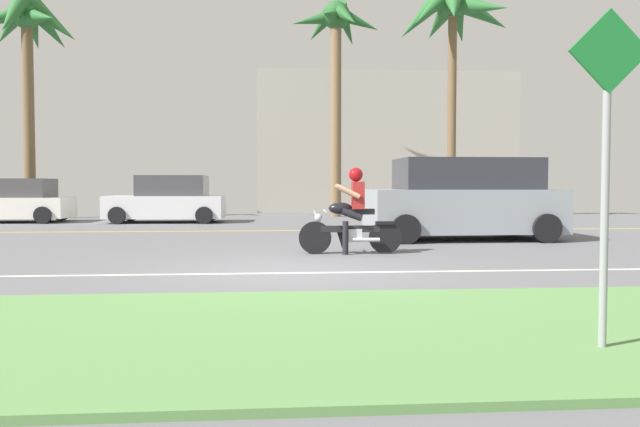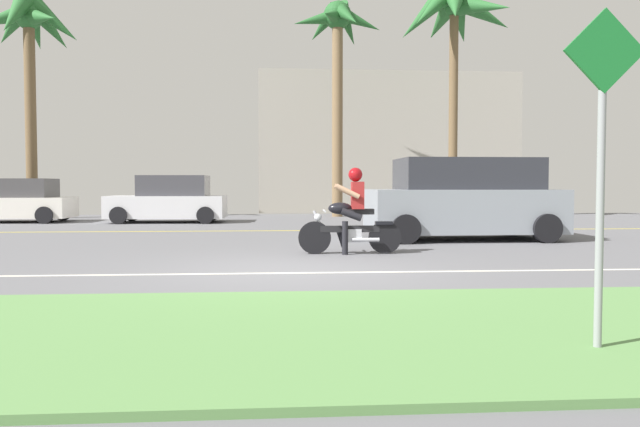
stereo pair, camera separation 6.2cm
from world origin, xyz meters
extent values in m
cube|color=slate|center=(0.00, 3.00, -0.02)|extent=(56.00, 30.00, 0.04)
cube|color=#5B8C4C|center=(0.00, -4.10, 0.03)|extent=(56.00, 3.80, 0.06)
cube|color=silver|center=(0.00, -0.29, 0.00)|extent=(50.40, 0.12, 0.01)
cube|color=yellow|center=(0.00, 8.15, 0.00)|extent=(50.40, 0.12, 0.01)
cylinder|color=black|center=(0.49, 2.23, 0.30)|extent=(0.60, 0.11, 0.60)
cylinder|color=black|center=(1.79, 2.18, 0.30)|extent=(0.60, 0.11, 0.60)
cylinder|color=#B7BAC1|center=(0.59, 2.22, 0.55)|extent=(0.27, 0.06, 0.52)
cube|color=black|center=(1.14, 2.20, 0.46)|extent=(1.09, 0.14, 0.12)
cube|color=#B7BAC1|center=(1.19, 2.20, 0.34)|extent=(0.33, 0.21, 0.24)
ellipsoid|color=black|center=(0.96, 2.21, 0.84)|extent=(0.44, 0.24, 0.22)
cube|color=black|center=(1.34, 2.20, 0.78)|extent=(0.49, 0.24, 0.10)
cube|color=black|center=(1.77, 2.18, 0.57)|extent=(0.33, 0.17, 0.06)
cylinder|color=#B7BAC1|center=(0.67, 2.22, 0.79)|extent=(0.06, 0.62, 0.04)
sphere|color=#B7BAC1|center=(0.55, 2.23, 0.67)|extent=(0.14, 0.14, 0.14)
cylinder|color=#B7BAC1|center=(1.41, 2.08, 0.27)|extent=(0.50, 0.09, 0.07)
cube|color=maroon|center=(1.28, 2.20, 1.08)|extent=(0.23, 0.33, 0.50)
sphere|color=maroon|center=(1.24, 2.20, 1.46)|extent=(0.26, 0.26, 0.26)
cylinder|color=black|center=(1.16, 2.30, 0.73)|extent=(0.41, 0.14, 0.25)
cylinder|color=black|center=(1.15, 2.10, 0.73)|extent=(0.41, 0.14, 0.25)
cylinder|color=black|center=(1.03, 2.07, 0.30)|extent=(0.11, 0.11, 0.61)
cylinder|color=black|center=(1.00, 2.33, 0.27)|extent=(0.21, 0.12, 0.34)
cylinder|color=tan|center=(1.08, 2.41, 1.15)|extent=(0.46, 0.11, 0.28)
cylinder|color=tan|center=(1.07, 2.01, 1.15)|extent=(0.46, 0.11, 0.28)
cube|color=#8C939E|center=(4.12, 5.05, 0.67)|extent=(4.37, 2.08, 0.99)
cube|color=#2D2F36|center=(4.21, 5.05, 1.52)|extent=(3.15, 1.78, 0.71)
cylinder|color=black|center=(5.68, 6.08, 0.32)|extent=(0.64, 0.23, 0.64)
cylinder|color=black|center=(2.55, 6.06, 0.32)|extent=(0.64, 0.23, 0.64)
cylinder|color=black|center=(5.70, 4.04, 0.32)|extent=(0.64, 0.23, 0.64)
cylinder|color=black|center=(2.57, 4.02, 0.32)|extent=(0.64, 0.23, 0.64)
cylinder|color=black|center=(6.40, 5.07, 0.72)|extent=(0.20, 0.58, 0.58)
cube|color=white|center=(-9.09, 12.83, 0.50)|extent=(4.01, 1.85, 0.69)
cube|color=#444346|center=(-8.85, 12.83, 1.16)|extent=(2.32, 1.59, 0.63)
cylinder|color=black|center=(-7.65, 13.75, 0.28)|extent=(0.56, 0.18, 0.56)
cylinder|color=black|center=(-7.65, 11.91, 0.28)|extent=(0.56, 0.18, 0.56)
cube|color=silver|center=(-3.79, 12.36, 0.52)|extent=(3.91, 1.90, 0.74)
cube|color=#414147|center=(-3.56, 12.35, 1.24)|extent=(2.28, 1.60, 0.68)
cylinder|color=black|center=(-2.37, 13.21, 0.28)|extent=(0.57, 0.20, 0.56)
cylinder|color=black|center=(-5.15, 13.29, 0.28)|extent=(0.57, 0.20, 0.56)
cylinder|color=black|center=(-2.43, 11.43, 0.28)|extent=(0.57, 0.20, 0.56)
cylinder|color=black|center=(-5.20, 11.51, 0.28)|extent=(0.57, 0.20, 0.56)
cylinder|color=brown|center=(-9.18, 15.13, 3.75)|extent=(0.40, 0.40, 7.50)
sphere|color=#28662D|center=(-9.18, 15.13, 7.50)|extent=(1.05, 1.05, 1.05)
cone|color=#28662D|center=(-8.25, 15.14, 7.27)|extent=(2.08, 0.77, 1.89)
cone|color=#28662D|center=(-8.69, 15.92, 7.27)|extent=(1.73, 2.15, 1.89)
cone|color=#28662D|center=(-9.28, 16.06, 7.27)|extent=(0.97, 2.13, 1.89)
cone|color=#28662D|center=(-9.93, 15.68, 7.27)|extent=(2.15, 1.85, 1.80)
cone|color=#28662D|center=(-9.33, 14.21, 7.27)|extent=(1.04, 2.07, 2.00)
cone|color=#28662D|center=(-8.53, 14.47, 7.27)|extent=(2.06, 2.07, 1.13)
cylinder|color=brown|center=(6.67, 14.68, 4.05)|extent=(0.34, 0.34, 8.11)
sphere|color=#28662D|center=(6.67, 14.68, 8.11)|extent=(0.88, 0.88, 0.88)
cone|color=#28662D|center=(7.76, 14.79, 7.83)|extent=(2.66, 1.14, 1.82)
cone|color=#28662D|center=(7.17, 15.66, 7.83)|extent=(1.93, 2.62, 2.14)
cone|color=#28662D|center=(6.49, 15.76, 7.83)|extent=(1.29, 2.70, 1.83)
cone|color=#28662D|center=(5.64, 15.06, 7.83)|extent=(2.52, 1.65, 2.34)
cone|color=#28662D|center=(5.74, 14.08, 7.83)|extent=(2.54, 2.07, 2.23)
cone|color=#28662D|center=(6.39, 13.62, 7.83)|extent=(1.49, 2.64, 2.13)
cone|color=#28662D|center=(7.41, 13.86, 7.83)|extent=(2.38, 2.50, 1.39)
cylinder|color=brown|center=(2.33, 15.81, 3.96)|extent=(0.42, 0.42, 7.91)
sphere|color=#235B28|center=(2.33, 15.81, 7.91)|extent=(1.10, 1.10, 1.10)
cone|color=#235B28|center=(3.16, 15.82, 7.70)|extent=(1.96, 0.68, 1.30)
cone|color=#235B28|center=(2.80, 16.50, 7.70)|extent=(1.53, 1.80, 1.81)
cone|color=#235B28|center=(1.85, 16.49, 7.70)|extent=(1.65, 1.95, 1.55)
cone|color=#235B28|center=(1.50, 15.74, 7.70)|extent=(1.99, 0.82, 1.04)
cone|color=#235B28|center=(2.03, 15.04, 7.70)|extent=(1.32, 2.04, 0.98)
cone|color=#235B28|center=(2.60, 15.03, 7.70)|extent=(1.26, 2.04, 1.48)
cylinder|color=gray|center=(2.13, -4.87, 1.01)|extent=(0.06, 0.06, 2.02)
cube|color=#19722D|center=(2.13, -4.89, 2.26)|extent=(0.62, 0.03, 0.62)
cube|color=#A8A399|center=(5.14, 21.00, 3.20)|extent=(11.96, 4.00, 6.39)
camera|label=1|loc=(-0.38, -9.44, 1.28)|focal=35.89mm
camera|label=2|loc=(-0.32, -9.44, 1.28)|focal=35.89mm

